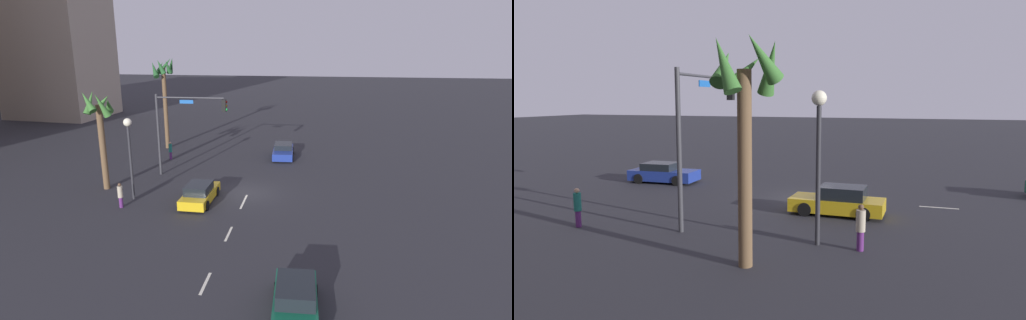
% 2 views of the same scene
% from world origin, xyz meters
% --- Properties ---
extents(ground_plane, '(220.00, 220.00, 0.00)m').
position_xyz_m(ground_plane, '(0.00, 0.00, 0.00)').
color(ground_plane, '#28282D').
extents(lane_stripe_2, '(1.89, 0.14, 0.01)m').
position_xyz_m(lane_stripe_2, '(-6.83, 0.00, 0.01)').
color(lane_stripe_2, silver).
rests_on(lane_stripe_2, ground_plane).
extents(lane_stripe_3, '(2.60, 0.14, 0.01)m').
position_xyz_m(lane_stripe_3, '(-1.79, 0.00, 0.01)').
color(lane_stripe_3, silver).
rests_on(lane_stripe_3, ground_plane).
extents(car_1, '(4.47, 2.11, 1.29)m').
position_xyz_m(car_1, '(10.14, -1.74, 0.61)').
color(car_1, navy).
rests_on(car_1, ground_plane).
extents(car_2, '(4.40, 1.94, 1.37)m').
position_xyz_m(car_2, '(-2.28, 2.98, 0.63)').
color(car_2, gold).
rests_on(car_2, ground_plane).
extents(traffic_signal, '(0.38, 5.85, 6.67)m').
position_xyz_m(traffic_signal, '(3.36, 6.01, 4.55)').
color(traffic_signal, '#38383D').
rests_on(traffic_signal, ground_plane).
extents(streetlamp, '(0.56, 0.56, 5.74)m').
position_xyz_m(streetlamp, '(-2.36, 7.76, 4.06)').
color(streetlamp, '#2D2D33').
rests_on(streetlamp, ground_plane).
extents(pedestrian_0, '(0.34, 0.34, 1.71)m').
position_xyz_m(pedestrian_0, '(-3.97, 7.91, 0.90)').
color(pedestrian_0, '#59266B').
rests_on(pedestrian_0, ground_plane).
extents(pedestrian_1, '(0.37, 0.37, 1.69)m').
position_xyz_m(pedestrian_1, '(7.84, 8.68, 0.90)').
color(pedestrian_1, '#59266B').
rests_on(pedestrian_1, ground_plane).
extents(palm_tree_1, '(2.33, 2.53, 7.45)m').
position_xyz_m(palm_tree_1, '(-0.69, 10.69, 5.29)').
color(palm_tree_1, brown).
rests_on(palm_tree_1, ground_plane).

